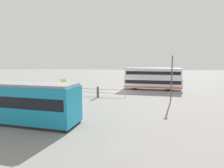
% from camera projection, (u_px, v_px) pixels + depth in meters
% --- Properties ---
extents(ground_plane, '(160.00, 160.00, 0.00)m').
position_uv_depth(ground_plane, '(122.00, 92.00, 31.59)').
color(ground_plane, gray).
extents(double_decker_bus, '(10.48, 3.52, 3.98)m').
position_uv_depth(double_decker_bus, '(152.00, 79.00, 33.56)').
color(double_decker_bus, silver).
rests_on(double_decker_bus, ground).
extents(tram_yellow, '(12.66, 4.36, 3.45)m').
position_uv_depth(tram_yellow, '(10.00, 101.00, 15.84)').
color(tram_yellow, teal).
rests_on(tram_yellow, ground).
extents(pedestrian_near_railing, '(0.42, 0.42, 1.78)m').
position_uv_depth(pedestrian_near_railing, '(98.00, 91.00, 26.25)').
color(pedestrian_near_railing, '#33384C').
rests_on(pedestrian_near_railing, ground).
extents(pedestrian_railing, '(8.39, 1.30, 1.08)m').
position_uv_depth(pedestrian_railing, '(98.00, 91.00, 27.51)').
color(pedestrian_railing, gray).
rests_on(pedestrian_railing, ground).
extents(info_sign, '(0.93, 0.23, 2.56)m').
position_uv_depth(info_sign, '(64.00, 84.00, 28.28)').
color(info_sign, slate).
rests_on(info_sign, ground).
extents(street_lamp, '(0.36, 0.36, 6.26)m').
position_uv_depth(street_lamp, '(172.00, 73.00, 23.78)').
color(street_lamp, '#4C4C51').
rests_on(street_lamp, ground).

